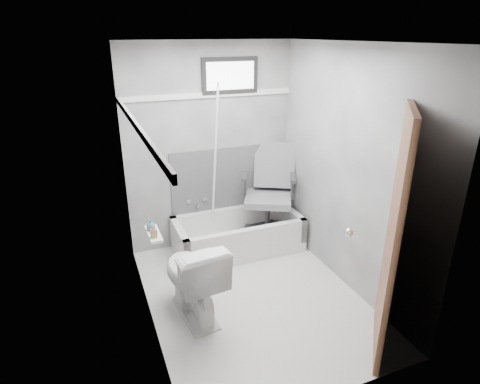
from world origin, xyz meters
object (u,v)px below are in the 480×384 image
toilet (192,278)px  office_chair (268,193)px  soap_bottle_b (151,225)px  bathtub (238,234)px  door (449,251)px  soap_bottle_a (154,231)px

toilet → office_chair: bearing=-147.1°
soap_bottle_b → bathtub: bearing=38.2°
bathtub → door: door is taller
door → soap_bottle_a: bearing=148.6°
bathtub → door: (0.78, -2.21, 0.79)m
toilet → soap_bottle_b: size_ratio=8.25×
bathtub → soap_bottle_b: soap_bottle_b is taller
bathtub → soap_bottle_b: 1.64m
bathtub → toilet: 1.29m
office_chair → bathtub: bearing=-148.4°
office_chair → soap_bottle_b: (-1.55, -0.93, 0.28)m
office_chair → door: 2.29m
soap_bottle_a → soap_bottle_b: (0.00, 0.14, -0.01)m
bathtub → office_chair: (0.41, 0.03, 0.47)m
bathtub → office_chair: 0.62m
door → bathtub: bearing=109.4°
office_chair → toilet: office_chair is taller
office_chair → soap_bottle_b: office_chair is taller
soap_bottle_a → soap_bottle_b: bearing=90.0°
toilet → door: 2.11m
bathtub → toilet: (-0.82, -0.97, 0.19)m
bathtub → door: 2.47m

